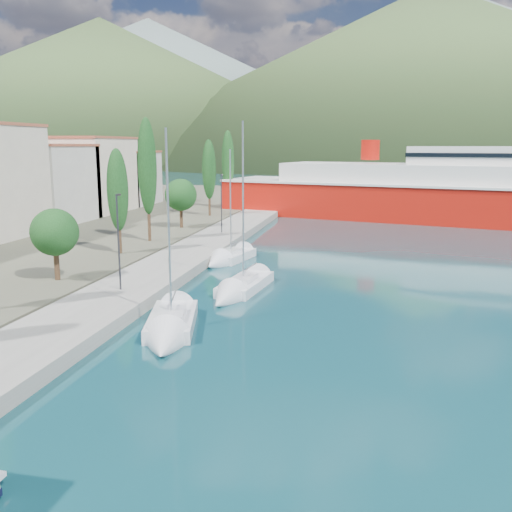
# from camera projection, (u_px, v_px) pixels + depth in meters

# --- Properties ---
(ground) EXTENTS (1400.00, 1400.00, 0.00)m
(ground) POSITION_uv_depth(u_px,v_px,m) (346.00, 187.00, 135.63)
(ground) COLOR #114149
(quay) EXTENTS (5.00, 88.00, 0.80)m
(quay) POSITION_uv_depth(u_px,v_px,m) (179.00, 261.00, 47.00)
(quay) COLOR gray
(quay) RESTS_ON ground
(town_buildings) EXTENTS (9.20, 69.20, 11.30)m
(town_buildings) POSITION_uv_depth(u_px,v_px,m) (7.00, 186.00, 61.08)
(town_buildings) COLOR beige
(town_buildings) RESTS_ON land_strip
(tree_row) EXTENTS (3.58, 63.74, 11.73)m
(tree_row) POSITION_uv_depth(u_px,v_px,m) (143.00, 187.00, 53.25)
(tree_row) COLOR #47301E
(tree_row) RESTS_ON land_strip
(lamp_posts) EXTENTS (0.15, 49.13, 6.06)m
(lamp_posts) POSITION_uv_depth(u_px,v_px,m) (120.00, 238.00, 35.92)
(lamp_posts) COLOR #2D2D33
(lamp_posts) RESTS_ON quay
(sailboat_near) EXTENTS (4.28, 8.45, 11.65)m
(sailboat_near) POSITION_uv_depth(u_px,v_px,m) (168.00, 333.00, 29.27)
(sailboat_near) COLOR silver
(sailboat_near) RESTS_ON ground
(sailboat_mid) EXTENTS (3.26, 8.73, 12.27)m
(sailboat_mid) POSITION_uv_depth(u_px,v_px,m) (235.00, 292.00, 37.61)
(sailboat_mid) COLOR silver
(sailboat_mid) RESTS_ON ground
(sailboat_far) EXTENTS (3.65, 7.38, 10.39)m
(sailboat_far) POSITION_uv_depth(u_px,v_px,m) (224.00, 260.00, 48.07)
(sailboat_far) COLOR silver
(sailboat_far) RESTS_ON ground
(ferry) EXTENTS (57.21, 25.59, 11.13)m
(ferry) POSITION_uv_depth(u_px,v_px,m) (427.00, 195.00, 75.56)
(ferry) COLOR red
(ferry) RESTS_ON ground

